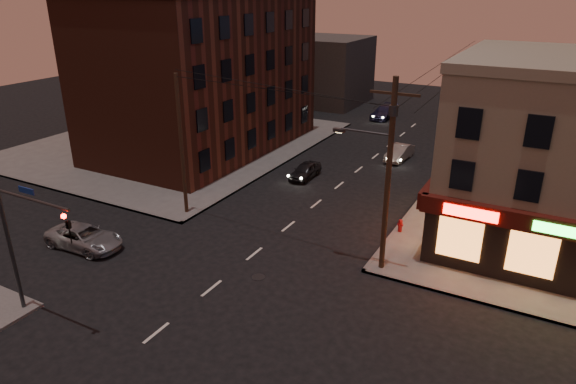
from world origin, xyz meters
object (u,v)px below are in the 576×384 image
Objects in this scene: sedan_mid at (399,153)px; fire_hydrant at (400,225)px; sedan_far at (384,112)px; suv_cross at (84,237)px; sedan_near at (305,171)px.

sedan_mid reaches higher than fire_hydrant.
sedan_far is at bearing 110.65° from fire_hydrant.
suv_cross is 1.30× the size of sedan_near.
fire_hydrant is at bearing -32.42° from sedan_near.
fire_hydrant is (15.32, 10.33, -0.06)m from suv_cross.
sedan_far is 5.86× the size of fire_hydrant.
sedan_near is 4.43× the size of fire_hydrant.
sedan_mid is at bearing 107.46° from fire_hydrant.
sedan_near is 11.03m from fire_hydrant.
sedan_near is (5.96, 16.17, -0.04)m from suv_cross.
suv_cross is 26.40m from sedan_mid.
sedan_mid is 4.83× the size of fire_hydrant.
sedan_far is at bearing 91.90° from sedan_near.
sedan_mid is (5.06, 7.82, 0.03)m from sedan_near.
sedan_mid is 0.82× the size of sedan_far.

